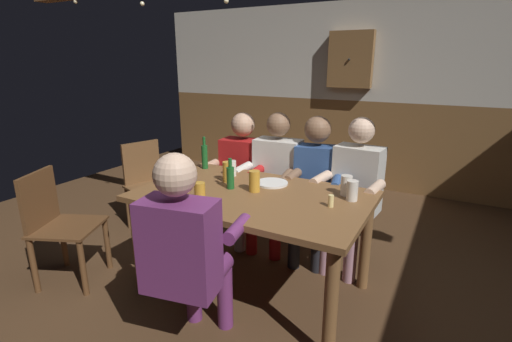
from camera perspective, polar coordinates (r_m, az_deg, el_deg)
ground_plane at (r=3.04m, az=-0.01°, el=-16.89°), size 7.20×7.20×0.00m
back_wall_upper at (r=5.22m, az=15.85°, el=17.08°), size 6.00×0.12×1.24m
back_wall_wainscot at (r=5.33m, az=14.85°, el=4.11°), size 6.00×0.12×1.16m
dining_table at (r=2.69m, az=-0.52°, el=-5.55°), size 1.62×1.00×0.77m
person_0 at (r=3.54m, az=-2.38°, el=0.11°), size 0.58×0.56×1.21m
person_1 at (r=3.38m, az=2.92°, el=-0.53°), size 0.57×0.54×1.23m
person_2 at (r=3.23m, az=8.79°, el=-1.63°), size 0.54×0.55×1.23m
person_3 at (r=3.14m, az=14.71°, el=-2.40°), size 0.54×0.54×1.24m
person_4 at (r=2.13m, az=-10.64°, el=-11.30°), size 0.59×0.59×1.23m
chair_empty_near_right at (r=3.26m, az=-27.95°, el=-7.08°), size 0.58×0.58×0.88m
chair_empty_near_left at (r=3.97m, az=-16.04°, el=-1.72°), size 0.55×0.55×0.88m
table_candle at (r=2.45m, az=11.33°, el=-4.49°), size 0.04×0.04×0.08m
plate_0 at (r=2.85m, az=2.42°, el=-1.84°), size 0.24×0.24×0.01m
bottle_0 at (r=2.73m, az=-3.92°, el=-0.87°), size 0.06×0.06×0.23m
bottle_1 at (r=3.26m, az=-7.83°, el=2.31°), size 0.05×0.05×0.28m
pint_glass_0 at (r=2.89m, az=-4.40°, el=-0.12°), size 0.07×0.07×0.16m
pint_glass_1 at (r=2.67m, az=-0.24°, el=-1.57°), size 0.08×0.08×0.15m
pint_glass_2 at (r=2.58m, az=14.44°, el=-2.91°), size 0.08×0.08×0.14m
pint_glass_3 at (r=2.67m, az=13.57°, el=-2.14°), size 0.08×0.08×0.14m
pint_glass_4 at (r=2.51m, az=-8.55°, el=-3.20°), size 0.07×0.07×0.13m
pint_glass_5 at (r=3.04m, az=-3.66°, el=0.42°), size 0.07×0.07×0.13m
wall_dart_cabinet at (r=5.11m, az=14.19°, el=16.12°), size 0.56×0.15×0.70m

